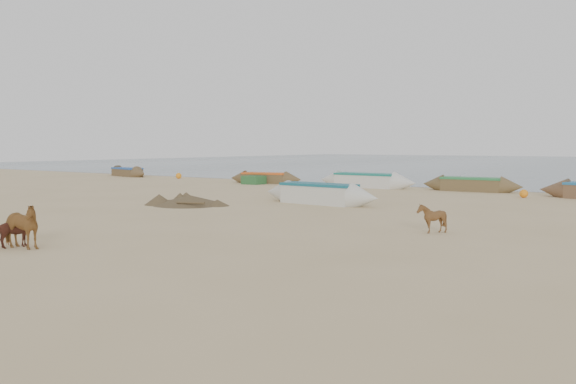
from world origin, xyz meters
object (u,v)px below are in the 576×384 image
object	(u,v)px
calf_right	(16,232)
near_canoe	(319,194)
cow_adult	(19,226)
calf_front	(432,218)

from	to	relation	value
calf_right	near_canoe	distance (m)	14.44
cow_adult	near_canoe	world-z (taller)	cow_adult
cow_adult	calf_right	distance (m)	0.29
calf_front	near_canoe	bearing A→B (deg)	-138.06
near_canoe	calf_front	bearing A→B (deg)	-33.24
calf_right	near_canoe	xyz separation A→B (m)	(0.74, 14.42, 0.05)
cow_adult	calf_right	xyz separation A→B (m)	(-0.23, 0.04, -0.17)
cow_adult	calf_front	world-z (taller)	cow_adult
cow_adult	near_canoe	bearing A→B (deg)	-12.25
calf_front	cow_adult	bearing A→B (deg)	-53.90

